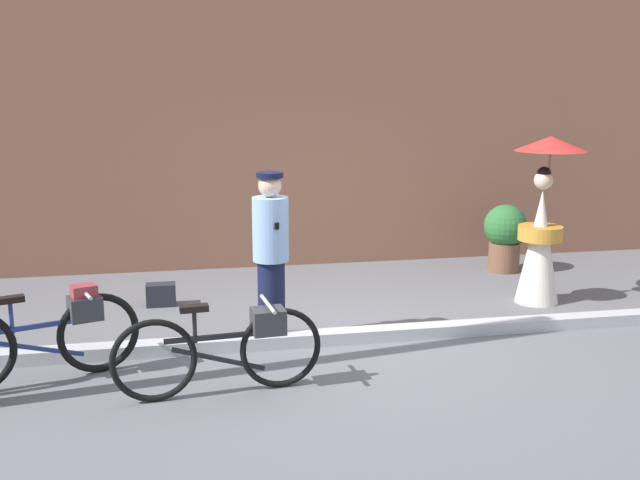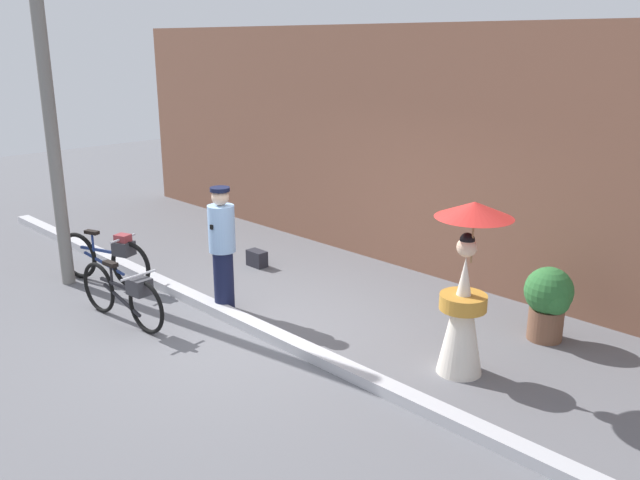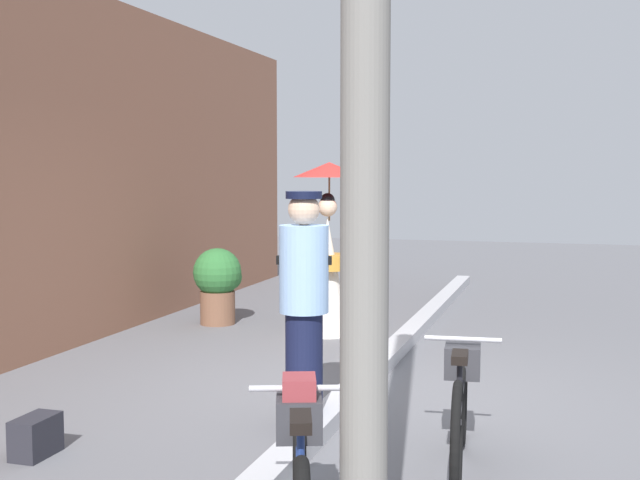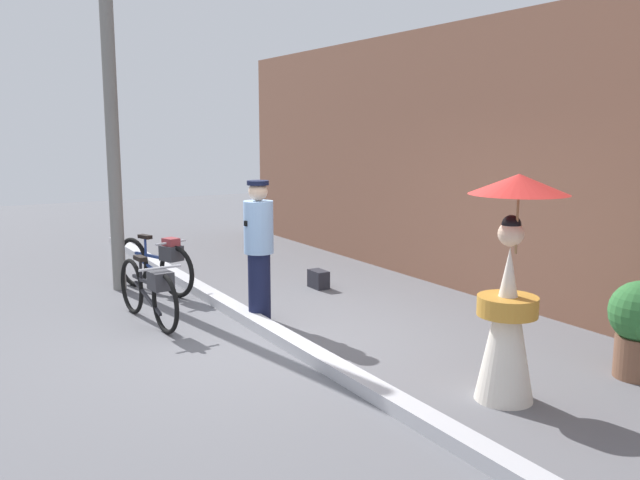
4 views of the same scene
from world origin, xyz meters
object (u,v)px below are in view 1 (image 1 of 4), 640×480
bicycle_far_side (228,346)px  backpack_on_pavement (161,294)px  bicycle_near_officer (47,334)px  potted_plant_by_door (506,234)px  person_with_parasol (542,221)px  person_officer (271,253)px

bicycle_far_side → backpack_on_pavement: size_ratio=5.19×
bicycle_near_officer → potted_plant_by_door: 5.98m
bicycle_far_side → person_with_parasol: size_ratio=0.90×
bicycle_far_side → backpack_on_pavement: bearing=102.7°
person_with_parasol → backpack_on_pavement: 4.32m
potted_plant_by_door → backpack_on_pavement: 4.51m
potted_plant_by_door → backpack_on_pavement: size_ratio=2.75×
person_officer → bicycle_near_officer: bearing=-162.5°
bicycle_far_side → person_officer: 1.33m
person_officer → backpack_on_pavement: bearing=127.1°
person_with_parasol → bicycle_near_officer: bearing=-164.9°
bicycle_far_side → potted_plant_by_door: 5.07m
bicycle_near_officer → bicycle_far_side: bicycle_near_officer is taller
bicycle_near_officer → person_with_parasol: (5.07, 1.36, 0.52)m
bicycle_far_side → person_officer: size_ratio=1.02×
potted_plant_by_door → bicycle_far_side: bearing=-139.7°
bicycle_far_side → person_with_parasol: bearing=27.6°
backpack_on_pavement → person_officer: bearing=-52.9°
bicycle_near_officer → person_officer: person_officer is taller
bicycle_near_officer → bicycle_far_side: size_ratio=0.97×
backpack_on_pavement → bicycle_far_side: bearing=-77.3°
bicycle_far_side → person_with_parasol: person_with_parasol is taller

